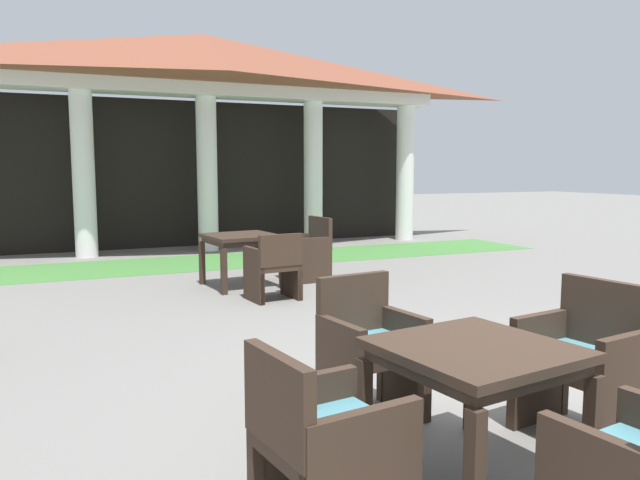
# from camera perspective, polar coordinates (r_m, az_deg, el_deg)

# --- Properties ---
(ground_plane) EXTENTS (60.00, 60.00, 0.00)m
(ground_plane) POSITION_cam_1_polar(r_m,az_deg,el_deg) (4.32, 21.37, -15.46)
(ground_plane) COLOR gray
(background_pavilion) EXTENTS (10.16, 2.47, 4.12)m
(background_pavilion) POSITION_cam_1_polar(r_m,az_deg,el_deg) (12.37, -10.74, 13.79)
(background_pavilion) COLOR white
(background_pavilion) RESTS_ON ground
(lawn_strip) EXTENTS (11.96, 1.83, 0.01)m
(lawn_strip) POSITION_cam_1_polar(r_m,az_deg,el_deg) (10.79, -8.32, -1.90)
(lawn_strip) COLOR #47843D
(lawn_strip) RESTS_ON ground
(patio_table_near_foreground) EXTENTS (0.98, 0.98, 0.71)m
(patio_table_near_foreground) POSITION_cam_1_polar(r_m,az_deg,el_deg) (8.36, -7.33, -0.15)
(patio_table_near_foreground) COLOR #38281E
(patio_table_near_foreground) RESTS_ON ground
(patio_chair_near_foreground_south) EXTENTS (0.62, 0.56, 0.82)m
(patio_chair_near_foreground_south) POSITION_cam_1_polar(r_m,az_deg,el_deg) (7.47, -4.30, -2.56)
(patio_chair_near_foreground_south) COLOR #38281E
(patio_chair_near_foreground_south) RESTS_ON ground
(patio_chair_near_foreground_east) EXTENTS (0.61, 0.67, 0.90)m
(patio_chair_near_foreground_east) POSITION_cam_1_polar(r_m,az_deg,el_deg) (8.82, -1.18, -1.02)
(patio_chair_near_foreground_east) COLOR #38281E
(patio_chair_near_foreground_east) RESTS_ON ground
(patio_table_mid_left) EXTENTS (0.98, 0.98, 0.70)m
(patio_table_mid_left) POSITION_cam_1_polar(r_m,az_deg,el_deg) (3.29, 14.18, -11.06)
(patio_table_mid_left) COLOR #38281E
(patio_table_mid_left) RESTS_ON ground
(patio_chair_mid_left_east) EXTENTS (0.60, 0.69, 0.93)m
(patio_chair_mid_left_east) POSITION_cam_1_polar(r_m,az_deg,el_deg) (4.02, 23.35, -10.61)
(patio_chair_mid_left_east) COLOR #38281E
(patio_chair_mid_left_east) RESTS_ON ground
(patio_chair_mid_left_west) EXTENTS (0.65, 0.62, 0.84)m
(patio_chair_mid_left_west) POSITION_cam_1_polar(r_m,az_deg,el_deg) (2.83, 0.45, -18.52)
(patio_chair_mid_left_west) COLOR #38281E
(patio_chair_mid_left_west) RESTS_ON ground
(patio_chair_mid_left_north) EXTENTS (0.62, 0.56, 0.90)m
(patio_chair_mid_left_north) POSITION_cam_1_polar(r_m,az_deg,el_deg) (4.00, 4.64, -10.38)
(patio_chair_mid_left_north) COLOR #38281E
(patio_chair_mid_left_north) RESTS_ON ground
(terracotta_urn) EXTENTS (0.35, 0.35, 0.38)m
(terracotta_urn) POSITION_cam_1_polar(r_m,az_deg,el_deg) (9.77, -4.97, -1.85)
(terracotta_urn) COLOR #9E5633
(terracotta_urn) RESTS_ON ground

